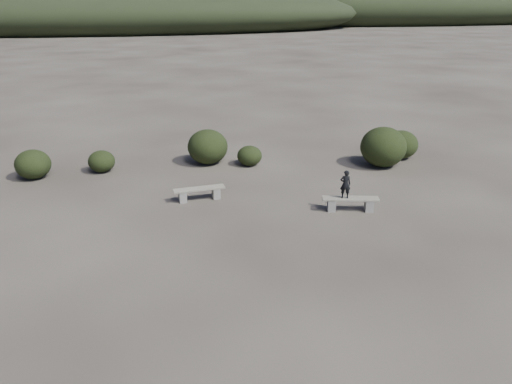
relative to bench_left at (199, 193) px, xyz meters
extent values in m
plane|color=#302B25|center=(1.97, -5.79, -0.25)|extent=(1200.00, 1200.00, 0.00)
cube|color=slate|center=(-0.54, -0.09, -0.07)|extent=(0.28, 0.35, 0.36)
cube|color=slate|center=(0.54, 0.09, -0.07)|extent=(0.28, 0.35, 0.36)
cube|color=gray|center=(0.00, 0.00, 0.14)|extent=(1.67, 0.62, 0.05)
cube|color=slate|center=(3.97, -1.35, -0.06)|extent=(0.28, 0.36, 0.38)
cube|color=slate|center=(5.09, -1.52, -0.06)|extent=(0.28, 0.36, 0.38)
cube|color=gray|center=(4.53, -1.43, 0.15)|extent=(1.73, 0.60, 0.05)
imported|color=black|center=(4.35, -1.41, 0.62)|extent=(0.34, 0.25, 0.88)
ellipsoid|color=black|center=(-3.54, 3.21, 0.15)|extent=(0.98, 0.98, 0.80)
ellipsoid|color=black|center=(0.40, 3.71, 0.42)|extent=(1.55, 1.55, 1.33)
ellipsoid|color=black|center=(1.98, 3.27, 0.13)|extent=(0.95, 0.95, 0.76)
ellipsoid|color=black|center=(7.01, 2.55, 0.51)|extent=(1.73, 1.73, 1.52)
ellipsoid|color=black|center=(8.09, 3.44, 0.31)|extent=(1.34, 1.34, 1.12)
ellipsoid|color=black|center=(-5.83, 2.78, 0.27)|extent=(1.23, 1.23, 1.04)
ellipsoid|color=black|center=(-23.03, 84.21, 2.45)|extent=(110.00, 40.00, 12.00)
ellipsoid|color=black|center=(36.97, 104.21, 2.90)|extent=(120.00, 44.00, 14.00)
camera|label=1|loc=(-0.03, -14.90, 5.92)|focal=35.00mm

